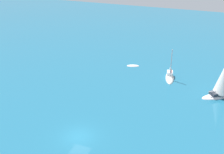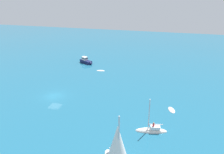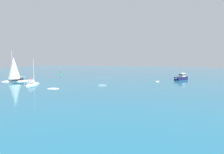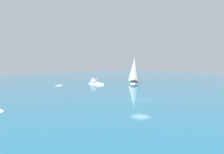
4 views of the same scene
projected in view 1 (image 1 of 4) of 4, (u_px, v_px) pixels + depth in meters
The scene contains 4 objects.
ground_plane at pixel (79, 137), 38.33m from camera, with size 160.00×160.00×0.00m, color #1E607F.
sloop at pixel (224, 80), 46.96m from camera, with size 6.63×5.75×8.30m.
dinghy_1 at pixel (133, 66), 59.26m from camera, with size 2.72×1.89×0.40m.
sailboat at pixel (170, 77), 54.11m from camera, with size 2.44×5.35×6.36m.
Camera 1 is at (-14.99, 27.75, 23.52)m, focal length 47.26 mm.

